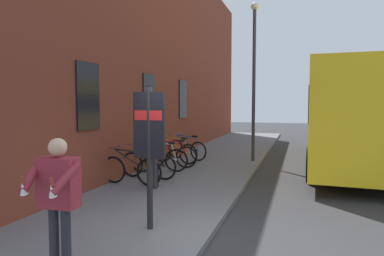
{
  "coord_description": "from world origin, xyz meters",
  "views": [
    {
      "loc": [
        -5.27,
        -1.35,
        2.23
      ],
      "look_at": [
        2.37,
        1.01,
        1.67
      ],
      "focal_mm": 32.96,
      "sensor_mm": 36.0,
      "label": 1
    }
  ],
  "objects": [
    {
      "name": "bicycle_end_of_row",
      "position": [
        3.72,
        2.72,
        0.51
      ],
      "size": [
        0.48,
        1.77,
        0.97
      ],
      "color": "black",
      "rests_on": "sidewalk_pavement"
    },
    {
      "name": "bicycle_under_window",
      "position": [
        6.3,
        2.85,
        0.51
      ],
      "size": [
        0.5,
        1.75,
        0.97
      ],
      "color": "black",
      "rests_on": "sidewalk_pavement"
    },
    {
      "name": "city_bus",
      "position": [
        8.45,
        -3.0,
        1.92
      ],
      "size": [
        10.6,
        2.98,
        3.35
      ],
      "color": "yellow",
      "rests_on": "ground"
    },
    {
      "name": "street_lamp",
      "position": [
        7.65,
        0.3,
        3.47
      ],
      "size": [
        0.28,
        0.28,
        5.72
      ],
      "color": "#333338",
      "rests_on": "sidewalk_pavement"
    },
    {
      "name": "ground",
      "position": [
        6.0,
        -1.0,
        0.0
      ],
      "size": [
        60.0,
        60.0,
        0.0
      ],
      "primitive_type": "plane",
      "color": "#2D2D30"
    },
    {
      "name": "transit_info_sign",
      "position": [
        0.07,
        1.04,
        1.72
      ],
      "size": [
        0.1,
        0.55,
        2.4
      ],
      "color": "black",
      "rests_on": "sidewalk_pavement"
    },
    {
      "name": "bicycle_leaning_wall",
      "position": [
        4.66,
        2.76,
        0.51
      ],
      "size": [
        0.69,
        1.7,
        0.97
      ],
      "color": "black",
      "rests_on": "sidewalk_pavement"
    },
    {
      "name": "bicycle_beside_lamp",
      "position": [
        2.88,
        2.82,
        0.51
      ],
      "size": [
        0.48,
        1.77,
        0.97
      ],
      "color": "black",
      "rests_on": "sidewalk_pavement"
    },
    {
      "name": "bicycle_mid_rack",
      "position": [
        5.41,
        2.69,
        0.51
      ],
      "size": [
        0.61,
        1.73,
        0.97
      ],
      "color": "black",
      "rests_on": "sidewalk_pavement"
    },
    {
      "name": "bicycle_by_door",
      "position": [
        7.19,
        2.7,
        0.51
      ],
      "size": [
        0.69,
        1.7,
        0.97
      ],
      "color": "black",
      "rests_on": "sidewalk_pavement"
    },
    {
      "name": "station_facade",
      "position": [
        8.99,
        3.8,
        4.31
      ],
      "size": [
        22.0,
        0.65,
        8.62
      ],
      "color": "brown",
      "rests_on": "ground"
    },
    {
      "name": "tourist_with_hotdogs",
      "position": [
        -1.7,
        1.47,
        1.16
      ],
      "size": [
        0.58,
        0.65,
        1.69
      ],
      "color": "#26262D",
      "rests_on": "sidewalk_pavement"
    },
    {
      "name": "pedestrian_by_facade",
      "position": [
        2.78,
        2.09,
        1.2
      ],
      "size": [
        0.66,
        0.36,
        1.77
      ],
      "color": "#26262D",
      "rests_on": "sidewalk_pavement"
    },
    {
      "name": "sidewalk_pavement",
      "position": [
        8.0,
        1.75,
        0.06
      ],
      "size": [
        24.0,
        3.5,
        0.12
      ],
      "primitive_type": "cube",
      "color": "slate",
      "rests_on": "ground"
    }
  ]
}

